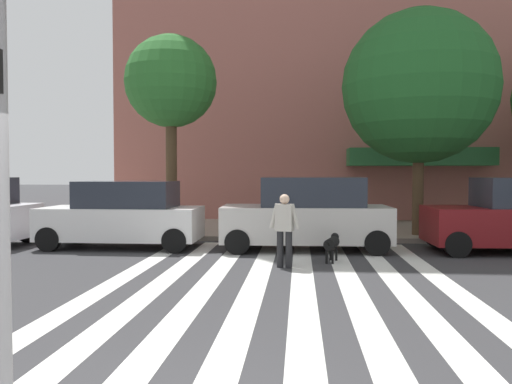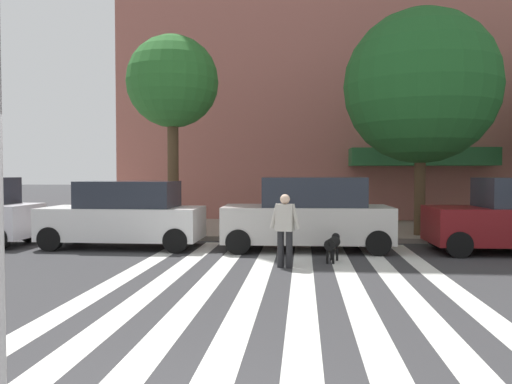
{
  "view_description": "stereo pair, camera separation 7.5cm",
  "coord_description": "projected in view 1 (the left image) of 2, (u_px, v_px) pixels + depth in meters",
  "views": [
    {
      "loc": [
        0.95,
        -3.54,
        2.11
      ],
      "look_at": [
        0.11,
        6.43,
        1.74
      ],
      "focal_mm": 35.95,
      "sensor_mm": 36.0,
      "label": 1
    },
    {
      "loc": [
        1.03,
        -3.54,
        2.11
      ],
      "look_at": [
        0.11,
        6.43,
        1.74
      ],
      "focal_mm": 35.95,
      "sensor_mm": 36.0,
      "label": 2
    }
  ],
  "objects": [
    {
      "name": "ground_plane",
      "position": [
        249.0,
        285.0,
        9.67
      ],
      "size": [
        160.0,
        160.0,
        0.0
      ],
      "primitive_type": "plane",
      "color": "#353538"
    },
    {
      "name": "sidewalk_far",
      "position": [
        273.0,
        229.0,
        18.64
      ],
      "size": [
        80.0,
        6.0,
        0.15
      ],
      "primitive_type": "cube",
      "color": "gray",
      "rests_on": "ground_plane"
    },
    {
      "name": "crosswalk_stripes",
      "position": [
        279.0,
        285.0,
        9.62
      ],
      "size": [
        6.75,
        11.43,
        0.01
      ],
      "color": "silver",
      "rests_on": "ground_plane"
    },
    {
      "name": "parked_car_behind_first",
      "position": [
        123.0,
        215.0,
        14.41
      ],
      "size": [
        4.42,
        1.91,
        1.88
      ],
      "color": "silver",
      "rests_on": "ground_plane"
    },
    {
      "name": "parked_car_third_in_line",
      "position": [
        307.0,
        215.0,
        13.97
      ],
      "size": [
        4.58,
        2.13,
        1.99
      ],
      "color": "beige",
      "rests_on": "ground_plane"
    },
    {
      "name": "street_tree_nearest",
      "position": [
        171.0,
        83.0,
        16.76
      ],
      "size": [
        3.02,
        3.02,
        6.47
      ],
      "color": "#4C3823",
      "rests_on": "sidewalk_far"
    },
    {
      "name": "street_tree_middle",
      "position": [
        419.0,
        87.0,
        16.08
      ],
      "size": [
        4.82,
        4.82,
        7.08
      ],
      "color": "#4C3823",
      "rests_on": "sidewalk_far"
    },
    {
      "name": "pedestrian_dog_walker",
      "position": [
        284.0,
        226.0,
        11.37
      ],
      "size": [
        0.7,
        0.33,
        1.64
      ],
      "color": "black",
      "rests_on": "ground_plane"
    },
    {
      "name": "dog_on_leash",
      "position": [
        332.0,
        243.0,
        12.14
      ],
      "size": [
        0.44,
        1.07,
        0.65
      ],
      "color": "black",
      "rests_on": "ground_plane"
    }
  ]
}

